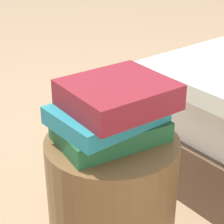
% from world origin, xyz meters
% --- Properties ---
extents(side_table, '(0.33, 0.33, 0.44)m').
position_xyz_m(side_table, '(0.00, 0.00, 0.22)').
color(side_table, brown).
rests_on(side_table, ground_plane).
extents(book_forest, '(0.27, 0.20, 0.05)m').
position_xyz_m(book_forest, '(0.00, -0.01, 0.47)').
color(book_forest, '#1E512D').
rests_on(book_forest, side_table).
extents(book_teal, '(0.26, 0.20, 0.04)m').
position_xyz_m(book_teal, '(0.01, -0.01, 0.51)').
color(book_teal, '#1E727F').
rests_on(book_teal, book_forest).
extents(book_maroon, '(0.24, 0.21, 0.06)m').
position_xyz_m(book_maroon, '(-0.01, 0.01, 0.56)').
color(book_maroon, maroon).
rests_on(book_maroon, book_teal).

